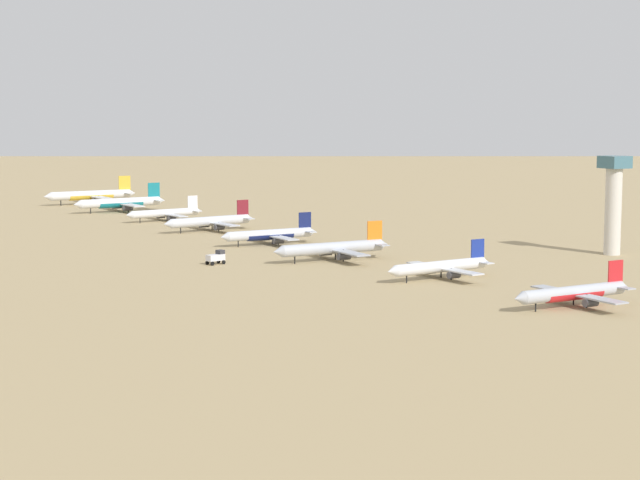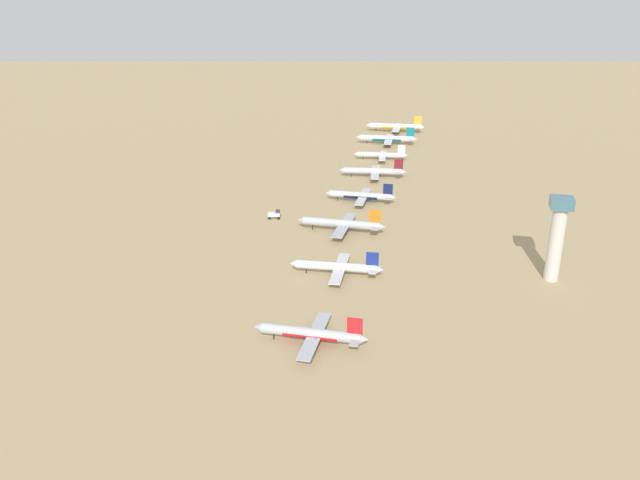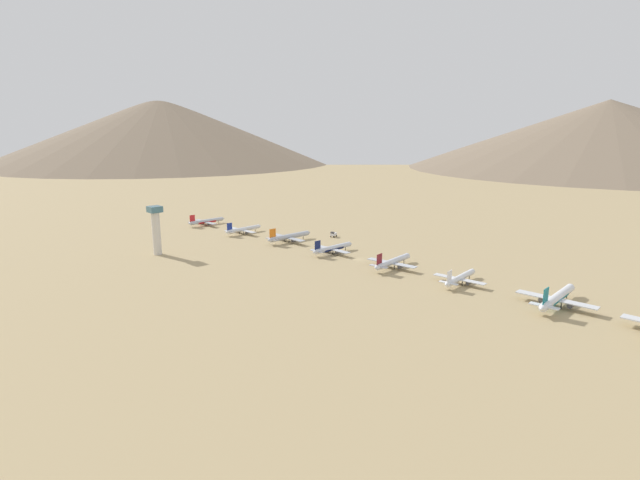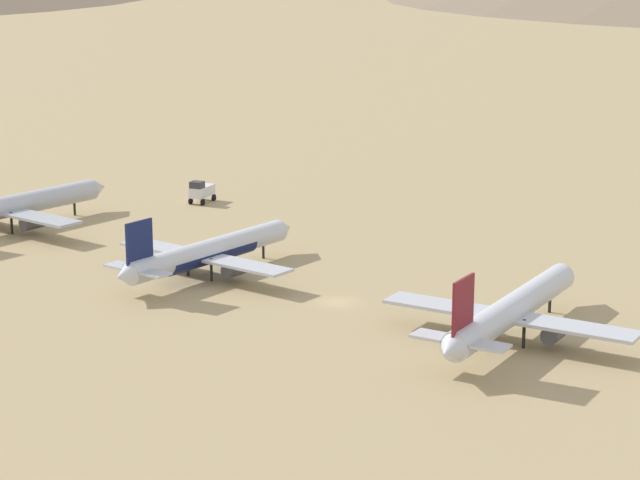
# 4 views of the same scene
# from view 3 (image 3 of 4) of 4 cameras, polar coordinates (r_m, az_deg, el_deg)

# --- Properties ---
(ground_plane) EXTENTS (1800.00, 1800.00, 0.00)m
(ground_plane) POSITION_cam_3_polar(r_m,az_deg,el_deg) (287.62, 4.47, -2.24)
(ground_plane) COLOR tan
(parked_jet_1) EXTENTS (40.62, 33.05, 11.71)m
(parked_jet_1) POSITION_cam_3_polar(r_m,az_deg,el_deg) (235.02, 25.40, -5.95)
(parked_jet_1) COLOR silver
(parked_jet_1) RESTS_ON ground
(parked_jet_2) EXTENTS (32.22, 26.27, 9.29)m
(parked_jet_2) POSITION_cam_3_polar(r_m,az_deg,el_deg) (251.38, 15.67, -4.17)
(parked_jet_2) COLOR silver
(parked_jet_2) RESTS_ON ground
(parked_jet_3) EXTENTS (36.10, 29.46, 10.42)m
(parked_jet_3) POSITION_cam_3_polar(r_m,az_deg,el_deg) (271.79, 8.27, -2.46)
(parked_jet_3) COLOR silver
(parked_jet_3) RESTS_ON ground
(parked_jet_4) EXTENTS (33.78, 27.38, 9.76)m
(parked_jet_4) POSITION_cam_3_polar(r_m,az_deg,el_deg) (299.92, 1.44, -0.93)
(parked_jet_4) COLOR silver
(parked_jet_4) RESTS_ON ground
(parked_jet_5) EXTENTS (36.94, 29.91, 10.68)m
(parked_jet_5) POSITION_cam_3_polar(r_m,az_deg,el_deg) (330.29, -3.55, 0.39)
(parked_jet_5) COLOR #B2B7C1
(parked_jet_5) RESTS_ON ground
(parked_jet_6) EXTENTS (32.62, 26.53, 9.40)m
(parked_jet_6) POSITION_cam_3_polar(r_m,az_deg,el_deg) (359.17, -8.74, 1.21)
(parked_jet_6) COLOR silver
(parked_jet_6) RESTS_ON ground
(parked_jet_7) EXTENTS (32.50, 26.34, 9.39)m
(parked_jet_7) POSITION_cam_3_polar(r_m,az_deg,el_deg) (395.90, -12.82, 2.10)
(parked_jet_7) COLOR #B2B7C1
(parked_jet_7) RESTS_ON ground
(service_truck) EXTENTS (5.63, 3.91, 3.90)m
(service_truck) POSITION_cam_3_polar(r_m,az_deg,el_deg) (344.71, 1.55, 0.68)
(service_truck) COLOR silver
(service_truck) RESTS_ON ground
(control_tower) EXTENTS (7.20, 7.20, 29.07)m
(control_tower) POSITION_cam_3_polar(r_m,az_deg,el_deg) (310.23, -18.18, 1.34)
(control_tower) COLOR beige
(control_tower) RESTS_ON ground
(desert_hill_0) EXTENTS (688.84, 688.84, 121.11)m
(desert_hill_0) POSITION_cam_3_polar(r_m,az_deg,el_deg) (1039.93, 29.84, 10.38)
(desert_hill_0) COLOR #7A6854
(desert_hill_0) RESTS_ON ground
(desert_hill_4) EXTENTS (692.71, 692.71, 137.82)m
(desert_hill_4) POSITION_cam_3_polar(r_m,az_deg,el_deg) (1117.71, -17.37, 11.95)
(desert_hill_4) COLOR #7A6854
(desert_hill_4) RESTS_ON ground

